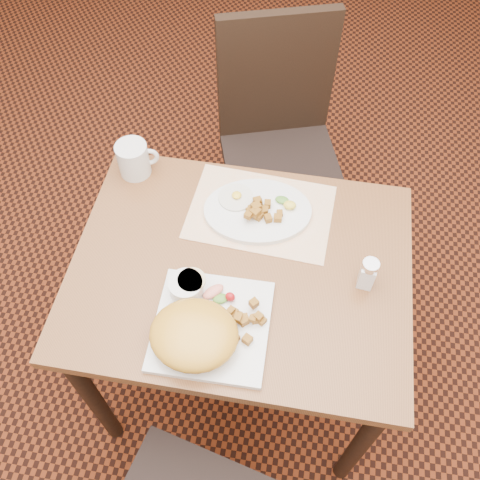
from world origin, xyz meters
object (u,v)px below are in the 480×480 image
plate_oval (258,211)px  coffee_mug (134,159)px  salt_shaker (368,273)px  plate_square (212,326)px  table (240,286)px  chair_far (279,135)px

plate_oval → coffee_mug: coffee_mug is taller
plate_oval → salt_shaker: 0.36m
plate_square → coffee_mug: size_ratio=2.31×
table → coffee_mug: coffee_mug is taller
plate_oval → coffee_mug: (-0.38, 0.10, 0.04)m
plate_square → plate_oval: size_ratio=0.92×
table → chair_far: 0.72m
plate_oval → coffee_mug: size_ratio=2.52×
chair_far → coffee_mug: size_ratio=8.02×
coffee_mug → plate_oval: bearing=-14.2°
plate_square → salt_shaker: bearing=27.2°
plate_square → salt_shaker: (0.37, 0.19, 0.04)m
salt_shaker → chair_far: bearing=112.9°
plate_square → coffee_mug: coffee_mug is taller
table → salt_shaker: bearing=0.3°
plate_oval → salt_shaker: bearing=-30.4°
table → plate_oval: plate_oval is taller
plate_square → plate_oval: (0.06, 0.37, 0.00)m
plate_oval → coffee_mug: bearing=165.8°
chair_far → plate_oval: (-0.01, -0.53, 0.22)m
plate_square → chair_far: bearing=86.0°
table → coffee_mug: size_ratio=7.44×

